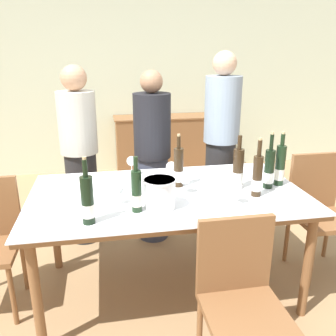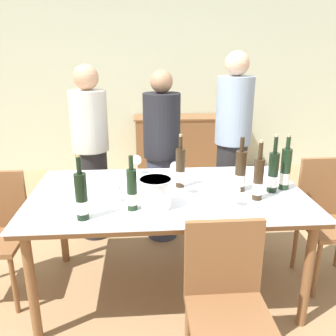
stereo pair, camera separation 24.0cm
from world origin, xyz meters
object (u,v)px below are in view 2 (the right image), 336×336
sideboard_cabinet (191,145)px  wine_bottle_1 (273,173)px  wine_glass_0 (175,167)px  person_host (91,155)px  wine_bottle_5 (285,170)px  wine_glass_1 (185,180)px  wine_bottle_0 (82,198)px  wine_bottle_2 (132,191)px  person_guest_right (232,147)px  wine_glass_4 (235,191)px  wine_bottle_4 (241,172)px  wine_glass_2 (116,189)px  wine_bottle_6 (180,169)px  ice_bucket (156,192)px  wine_bottle_3 (258,180)px  chair_right_end (329,212)px  dining_table (168,201)px  chair_near_front (227,296)px  wine_glass_3 (137,161)px  person_guest_left (162,159)px

sideboard_cabinet → wine_bottle_1: wine_bottle_1 is taller
wine_glass_0 → person_host: (-0.71, 0.62, -0.06)m
wine_bottle_5 → wine_glass_1: wine_bottle_5 is taller
wine_bottle_0 → wine_bottle_2: size_ratio=1.13×
person_guest_right → wine_glass_4: bearing=-103.4°
wine_bottle_0 → wine_glass_1: (0.64, 0.34, -0.03)m
wine_bottle_0 → wine_bottle_4: bearing=19.3°
wine_glass_2 → wine_bottle_6: bearing=28.9°
ice_bucket → wine_glass_1: bearing=44.6°
ice_bucket → wine_glass_2: 0.27m
wine_bottle_3 → chair_right_end: size_ratio=0.42×
dining_table → wine_bottle_0: wine_bottle_0 is taller
wine_bottle_6 → chair_near_front: (0.15, -0.88, -0.41)m
sideboard_cabinet → wine_bottle_5: bearing=-83.8°
wine_bottle_5 → chair_near_front: (-0.58, -0.77, -0.41)m
wine_bottle_6 → wine_glass_0: size_ratio=2.83×
wine_bottle_1 → chair_right_end: size_ratio=0.43×
ice_bucket → wine_bottle_6: bearing=60.9°
wine_bottle_3 → person_host: (-1.21, 1.05, -0.11)m
wine_bottle_4 → dining_table: bearing=179.4°
wine_glass_1 → person_guest_right: (0.55, 0.88, -0.02)m
dining_table → wine_glass_2: 0.40m
wine_bottle_0 → person_host: 1.27m
sideboard_cabinet → wine_glass_1: (-0.42, -2.70, 0.47)m
chair_near_front → wine_glass_0: bearing=99.4°
wine_bottle_0 → wine_glass_3: size_ratio=2.56×
wine_bottle_0 → wine_bottle_1: (1.25, 0.33, -0.00)m
wine_bottle_3 → wine_glass_1: bearing=164.2°
wine_glass_3 → wine_glass_2: bearing=-103.4°
wine_bottle_5 → wine_bottle_3: bearing=-146.2°
wine_glass_4 → dining_table: bearing=146.6°
ice_bucket → person_host: size_ratio=0.13×
chair_right_end → chair_near_front: size_ratio=1.06×
dining_table → person_guest_right: 1.09m
chair_right_end → dining_table: bearing=-176.0°
wine_bottle_0 → wine_glass_1: size_ratio=2.68×
sideboard_cabinet → person_guest_right: 1.88m
wine_bottle_3 → wine_glass_4: size_ratio=2.67×
person_host → person_guest_right: (1.30, -0.04, 0.06)m
dining_table → wine_bottle_0: bearing=-145.2°
ice_bucket → wine_glass_4: size_ratio=1.36×
ice_bucket → wine_glass_4: ice_bucket is taller
wine_bottle_4 → chair_near_front: bearing=-108.5°
person_guest_left → person_guest_right: (0.66, 0.04, 0.08)m
wine_glass_1 → person_host: person_host is taller
wine_glass_2 → chair_right_end: bearing=7.9°
sideboard_cabinet → wine_bottle_4: wine_bottle_4 is taller
person_guest_left → wine_bottle_6: bearing=-82.7°
wine_bottle_0 → wine_bottle_2: bearing=20.7°
wine_bottle_4 → person_host: bearing=141.8°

